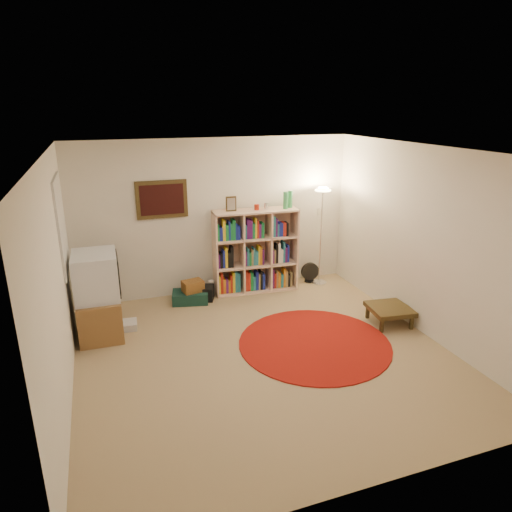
{
  "coord_description": "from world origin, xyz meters",
  "views": [
    {
      "loc": [
        -1.77,
        -4.72,
        2.99
      ],
      "look_at": [
        0.1,
        0.6,
        1.1
      ],
      "focal_mm": 32.0,
      "sensor_mm": 36.0,
      "label": 1
    }
  ],
  "objects_px": {
    "floor_lamp": "(322,204)",
    "side_table": "(390,310)",
    "floor_fan": "(310,272)",
    "bookshelf": "(254,252)",
    "tv_stand": "(99,296)",
    "suitcase": "(190,297)"
  },
  "relations": [
    {
      "from": "floor_fan",
      "to": "suitcase",
      "type": "height_order",
      "value": "floor_fan"
    },
    {
      "from": "floor_fan",
      "to": "tv_stand",
      "type": "xyz_separation_m",
      "value": [
        -3.5,
        -0.79,
        0.38
      ]
    },
    {
      "from": "suitcase",
      "to": "side_table",
      "type": "relative_size",
      "value": 0.97
    },
    {
      "from": "floor_lamp",
      "to": "bookshelf",
      "type": "bearing_deg",
      "value": 174.92
    },
    {
      "from": "floor_lamp",
      "to": "side_table",
      "type": "height_order",
      "value": "floor_lamp"
    },
    {
      "from": "suitcase",
      "to": "bookshelf",
      "type": "bearing_deg",
      "value": 19.79
    },
    {
      "from": "tv_stand",
      "to": "side_table",
      "type": "bearing_deg",
      "value": -13.88
    },
    {
      "from": "bookshelf",
      "to": "tv_stand",
      "type": "height_order",
      "value": "bookshelf"
    },
    {
      "from": "tv_stand",
      "to": "side_table",
      "type": "relative_size",
      "value": 1.84
    },
    {
      "from": "floor_fan",
      "to": "floor_lamp",
      "type": "bearing_deg",
      "value": -35.87
    },
    {
      "from": "floor_lamp",
      "to": "floor_fan",
      "type": "relative_size",
      "value": 4.75
    },
    {
      "from": "floor_fan",
      "to": "side_table",
      "type": "relative_size",
      "value": 0.57
    },
    {
      "from": "floor_fan",
      "to": "suitcase",
      "type": "xyz_separation_m",
      "value": [
        -2.15,
        -0.15,
        -0.09
      ]
    },
    {
      "from": "floor_lamp",
      "to": "tv_stand",
      "type": "bearing_deg",
      "value": -169.24
    },
    {
      "from": "floor_lamp",
      "to": "suitcase",
      "type": "xyz_separation_m",
      "value": [
        -2.28,
        -0.04,
        -1.32
      ]
    },
    {
      "from": "tv_stand",
      "to": "suitcase",
      "type": "relative_size",
      "value": 1.89
    },
    {
      "from": "floor_fan",
      "to": "bookshelf",
      "type": "bearing_deg",
      "value": -175.62
    },
    {
      "from": "floor_lamp",
      "to": "side_table",
      "type": "relative_size",
      "value": 2.7
    },
    {
      "from": "tv_stand",
      "to": "side_table",
      "type": "height_order",
      "value": "tv_stand"
    },
    {
      "from": "bookshelf",
      "to": "side_table",
      "type": "xyz_separation_m",
      "value": [
        1.41,
        -1.82,
        -0.45
      ]
    },
    {
      "from": "floor_fan",
      "to": "tv_stand",
      "type": "distance_m",
      "value": 3.6
    },
    {
      "from": "floor_fan",
      "to": "side_table",
      "type": "distance_m",
      "value": 1.86
    }
  ]
}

